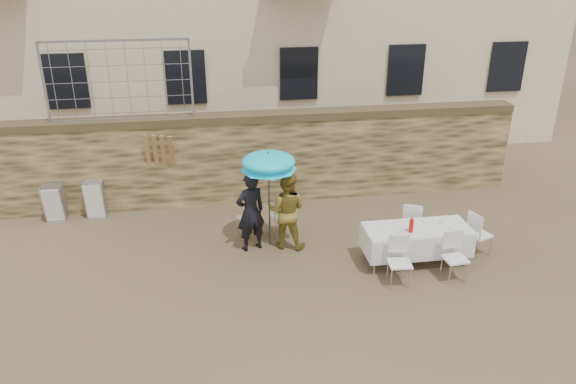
{
  "coord_description": "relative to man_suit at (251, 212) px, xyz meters",
  "views": [
    {
      "loc": [
        -1.15,
        -7.88,
        5.96
      ],
      "look_at": [
        0.4,
        2.2,
        1.4
      ],
      "focal_mm": 35.0,
      "sensor_mm": 36.0,
      "label": 1
    }
  ],
  "objects": [
    {
      "name": "table_chair_front_right",
      "position": [
        3.73,
        -1.78,
        -0.38
      ],
      "size": [
        0.52,
        0.52,
        0.96
      ],
      "primitive_type": null,
      "rotation": [
        0.0,
        0.0,
        0.08
      ],
      "color": "white",
      "rests_on": "ground"
    },
    {
      "name": "umbrella",
      "position": [
        0.4,
        0.1,
        0.99
      ],
      "size": [
        1.15,
        1.15,
        1.96
      ],
      "color": "#3F3F44",
      "rests_on": "ground"
    },
    {
      "name": "soda_bottle",
      "position": [
        3.03,
        -1.18,
        0.04
      ],
      "size": [
        0.09,
        0.09,
        0.26
      ],
      "primitive_type": "cylinder",
      "color": "red",
      "rests_on": "banquet_table"
    },
    {
      "name": "chair_stack_right",
      "position": [
        -3.47,
        2.22,
        -0.4
      ],
      "size": [
        0.46,
        0.47,
        0.92
      ],
      "primitive_type": null,
      "color": "white",
      "rests_on": "ground"
    },
    {
      "name": "table_chair_side",
      "position": [
        4.63,
        -0.93,
        -0.38
      ],
      "size": [
        0.61,
        0.61,
        0.96
      ],
      "primitive_type": null,
      "rotation": [
        0.0,
        0.0,
        1.89
      ],
      "color": "white",
      "rests_on": "ground"
    },
    {
      "name": "couple_chair_right",
      "position": [
        0.7,
        0.55,
        -0.38
      ],
      "size": [
        0.55,
        0.55,
        0.96
      ],
      "primitive_type": null,
      "rotation": [
        0.0,
        0.0,
        3.3
      ],
      "color": "white",
      "rests_on": "ground"
    },
    {
      "name": "wood_planks",
      "position": [
        -1.87,
        2.29,
        0.14
      ],
      "size": [
        0.7,
        0.2,
        2.0
      ],
      "primitive_type": null,
      "color": "#A37749",
      "rests_on": "ground"
    },
    {
      "name": "ground",
      "position": [
        0.33,
        -2.51,
        -0.86
      ],
      "size": [
        80.0,
        80.0,
        0.0
      ],
      "primitive_type": "plane",
      "color": "brown",
      "rests_on": "ground"
    },
    {
      "name": "chair_stack_left",
      "position": [
        -4.37,
        2.22,
        -0.4
      ],
      "size": [
        0.46,
        0.55,
        0.92
      ],
      "primitive_type": null,
      "color": "white",
      "rests_on": "ground"
    },
    {
      "name": "table_chair_back",
      "position": [
        3.43,
        -0.23,
        -0.38
      ],
      "size": [
        0.63,
        0.63,
        0.96
      ],
      "primitive_type": null,
      "rotation": [
        0.0,
        0.0,
        2.73
      ],
      "color": "white",
      "rests_on": "ground"
    },
    {
      "name": "chain_link_fence",
      "position": [
        -2.67,
        2.49,
        2.24
      ],
      "size": [
        3.2,
        0.06,
        1.8
      ],
      "primitive_type": null,
      "color": "gray",
      "rests_on": "stone_wall"
    },
    {
      "name": "woman_dress",
      "position": [
        0.75,
        0.0,
        -0.02
      ],
      "size": [
        0.99,
        0.88,
        1.68
      ],
      "primitive_type": "imported",
      "rotation": [
        0.0,
        0.0,
        2.79
      ],
      "color": "#B59737",
      "rests_on": "ground"
    },
    {
      "name": "man_suit",
      "position": [
        0.0,
        0.0,
        0.0
      ],
      "size": [
        0.73,
        0.6,
        1.72
      ],
      "primitive_type": "imported",
      "rotation": [
        0.0,
        0.0,
        3.49
      ],
      "color": "black",
      "rests_on": "ground"
    },
    {
      "name": "stone_wall",
      "position": [
        0.33,
        2.49,
        0.24
      ],
      "size": [
        13.0,
        0.5,
        2.2
      ],
      "primitive_type": "cube",
      "color": "olive",
      "rests_on": "ground"
    },
    {
      "name": "couple_chair_left",
      "position": [
        0.0,
        0.55,
        -0.38
      ],
      "size": [
        0.63,
        0.63,
        0.96
      ],
      "primitive_type": null,
      "rotation": [
        0.0,
        0.0,
        3.55
      ],
      "color": "white",
      "rests_on": "ground"
    },
    {
      "name": "banquet_table",
      "position": [
        3.23,
        -1.03,
        -0.13
      ],
      "size": [
        2.1,
        0.85,
        0.78
      ],
      "color": "white",
      "rests_on": "ground"
    },
    {
      "name": "table_chair_front_left",
      "position": [
        2.63,
        -1.78,
        -0.38
      ],
      "size": [
        0.53,
        0.53,
        0.96
      ],
      "primitive_type": null,
      "rotation": [
        0.0,
        0.0,
        -0.1
      ],
      "color": "white",
      "rests_on": "ground"
    }
  ]
}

